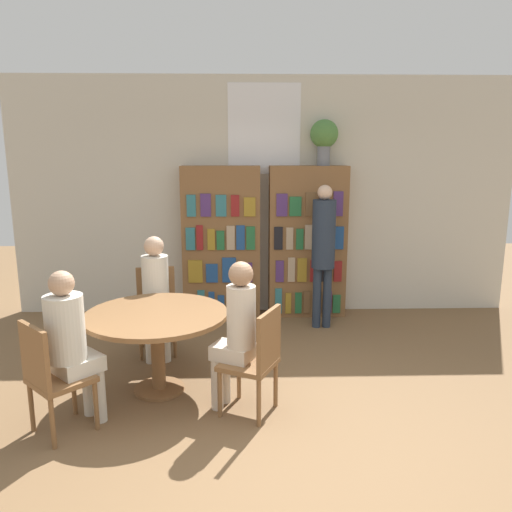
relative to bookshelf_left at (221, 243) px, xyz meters
name	(u,v)px	position (x,y,z in m)	size (l,w,h in m)	color
ground_plane	(284,457)	(0.54, -3.11, -0.95)	(16.00, 16.00, 0.00)	brown
wall_back	(264,197)	(0.54, 0.19, 0.56)	(6.40, 0.07, 3.00)	beige
bookshelf_left	(221,243)	(0.00, 0.00, 0.00)	(0.97, 0.34, 1.91)	brown
bookshelf_right	(307,242)	(1.09, 0.00, 0.00)	(0.97, 0.34, 1.91)	brown
flower_vase	(324,137)	(1.27, 0.00, 1.30)	(0.34, 0.34, 0.55)	slate
reading_table	(157,325)	(-0.48, -2.09, -0.34)	(1.23, 1.23, 0.72)	brown
chair_near_camera	(50,374)	(-1.15, -2.78, -0.46)	(0.57, 0.57, 0.88)	brown
chair_left_side	(157,305)	(-0.64, -1.15, -0.46)	(0.46, 0.46, 0.88)	brown
chair_far_side	(257,357)	(0.37, -2.52, -0.46)	(0.54, 0.54, 0.88)	brown
seated_reader_left	(156,289)	(-0.61, -1.33, -0.23)	(0.32, 0.39, 1.25)	beige
seated_reader_right	(236,328)	(0.21, -2.43, -0.25)	(0.39, 0.35, 1.25)	beige
seated_reader_back	(71,339)	(-1.02, -2.65, -0.24)	(0.43, 0.43, 1.24)	beige
librarian_standing	(324,243)	(1.21, -0.50, 0.08)	(0.27, 0.54, 1.71)	#232D3D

